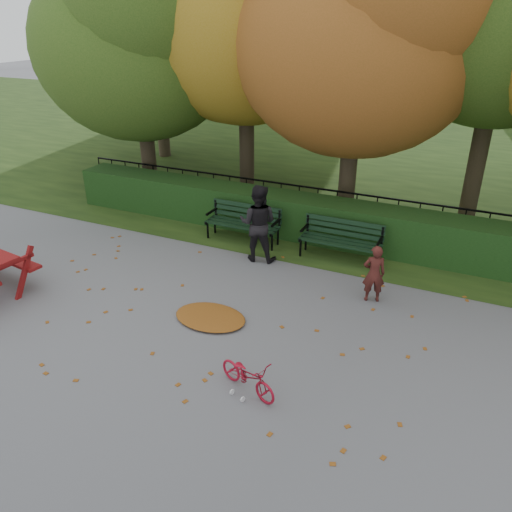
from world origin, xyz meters
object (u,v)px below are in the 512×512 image
at_px(tree_a, 141,31).
at_px(bench_right, 342,237).
at_px(adult, 258,223).
at_px(bicycle, 248,376).
at_px(bench_left, 244,220).
at_px(child, 374,274).
at_px(tree_c, 373,20).

xyz_separation_m(tree_a, bench_right, (6.29, -1.88, -4.00)).
height_order(adult, bicycle, adult).
relative_size(bench_left, bicycle, 1.71).
relative_size(bench_right, bicycle, 1.71).
height_order(tree_a, bench_right, tree_a).
xyz_separation_m(bench_right, child, (1.05, -1.51, 0.06)).
distance_m(tree_a, child, 8.99).
bearing_deg(bicycle, bench_right, 19.77).
xyz_separation_m(tree_c, child, (1.32, -3.77, -4.25)).
xyz_separation_m(tree_c, bicycle, (0.26, -7.07, -4.55)).
bearing_deg(child, tree_c, -90.90).
bearing_deg(bicycle, bench_left, 46.30).
xyz_separation_m(tree_c, bench_right, (0.27, -2.26, -4.30)).
relative_size(child, adult, 0.67).
bearing_deg(child, bench_left, -43.77).
bearing_deg(bicycle, tree_c, 21.93).
xyz_separation_m(tree_a, bicycle, (6.28, -6.68, -4.24)).
bearing_deg(bicycle, adult, 42.37).
distance_m(bench_left, bench_right, 2.40).
bearing_deg(tree_c, adult, -114.62).
xyz_separation_m(child, adult, (-2.72, 0.71, 0.29)).
height_order(tree_a, bench_left, tree_a).
bearing_deg(tree_c, bench_left, -133.36).
relative_size(tree_a, bicycle, 7.10).
distance_m(tree_a, bench_right, 7.69).
xyz_separation_m(tree_c, bench_left, (-2.13, -2.26, -4.30)).
distance_m(bench_left, child, 3.77).
relative_size(tree_c, adult, 4.62).
height_order(tree_a, tree_c, tree_c).
distance_m(tree_a, bicycle, 10.11).
xyz_separation_m(bench_left, bench_right, (2.40, 0.00, 0.00)).
xyz_separation_m(tree_a, tree_c, (6.02, 0.38, 0.30)).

